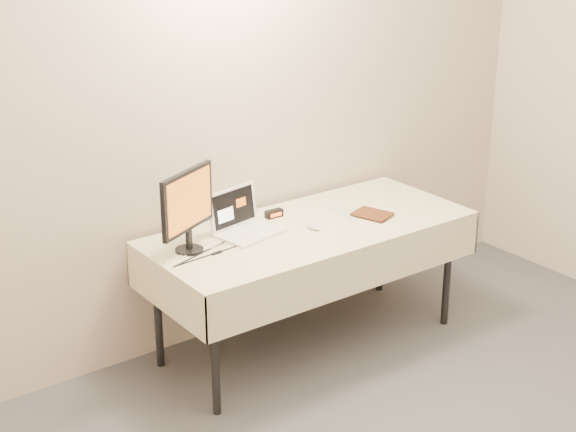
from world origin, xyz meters
TOP-DOWN VIEW (x-y plane):
  - back_wall at (0.00, 2.50)m, footprint 4.00×0.10m
  - table at (0.00, 2.05)m, footprint 1.86×0.81m
  - laptop at (-0.35, 2.19)m, footprint 0.38×0.33m
  - monitor at (-0.72, 2.14)m, footprint 0.39×0.21m
  - book at (0.31, 1.93)m, footprint 0.15×0.07m
  - alarm_clock at (-0.08, 2.28)m, footprint 0.10×0.05m
  - clicker at (-0.01, 2.00)m, footprint 0.06×0.10m
  - paper_form at (0.29, 2.07)m, footprint 0.10×0.25m
  - usb_dongle at (-0.62, 2.03)m, footprint 0.06×0.03m

SIDE VIEW (x-z plane):
  - table at x=0.00m, z-range 0.31..1.05m
  - paper_form at x=0.29m, z-range 0.74..0.74m
  - usb_dongle at x=-0.62m, z-range 0.74..0.75m
  - clicker at x=-0.01m, z-range 0.74..0.76m
  - alarm_clock at x=-0.08m, z-range 0.74..0.78m
  - laptop at x=-0.35m, z-range 0.68..0.91m
  - book at x=0.31m, z-range 0.74..0.95m
  - monitor at x=-0.72m, z-range 0.78..1.21m
  - back_wall at x=0.00m, z-range 0.00..2.70m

